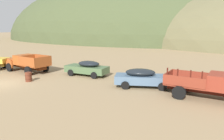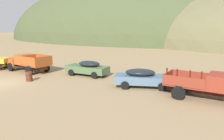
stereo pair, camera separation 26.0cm
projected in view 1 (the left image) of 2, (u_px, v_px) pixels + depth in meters
The scene contains 8 objects.
ground_plane at pixel (1, 84), 19.04m from camera, with size 300.00×300.00×0.00m, color #937A56.
hill_distant at pixel (132, 39), 88.13m from camera, with size 114.98×74.15×47.37m, color #424C2D.
truck_oxide_orange at pixel (25, 62), 24.19m from camera, with size 6.00×3.01×1.91m.
car_weathered_green at pixel (86, 68), 22.12m from camera, with size 4.81×2.06×1.57m.
car_chalk_blue at pixel (145, 78), 17.84m from camera, with size 5.29×3.28×1.57m.
truck_rust_red at pixel (216, 86), 14.66m from camera, with size 6.15×2.75×2.16m.
oil_drum_by_truck at pixel (29, 77), 19.79m from camera, with size 0.63×0.63×0.87m.
bush_between_trucks at pixel (214, 78), 20.24m from camera, with size 0.78×0.71×0.76m.
Camera 1 is at (17.32, -11.70, 5.04)m, focal length 34.13 mm.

